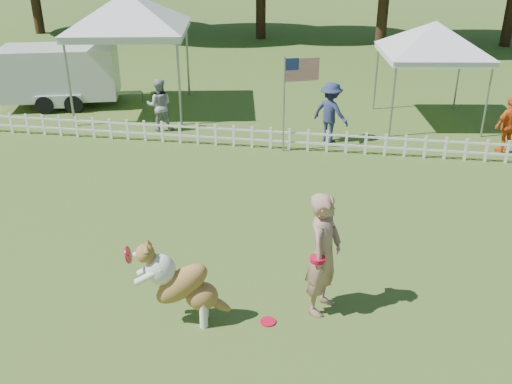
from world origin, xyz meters
The scene contains 12 objects.
ground centered at (0.00, 0.00, 0.00)m, with size 120.00×120.00×0.00m, color #35531A.
picket_fence centered at (0.00, 7.00, 0.30)m, with size 22.00×0.08×0.60m, color white, non-canonical shape.
handler centered at (1.54, 0.24, 1.00)m, with size 0.73×0.48×2.00m, color #A07660.
dog centered at (-0.48, -0.44, 0.69)m, with size 1.34×0.45×1.39m, color brown, non-canonical shape.
frisbee_on_turf centered at (0.77, -0.25, 0.01)m, with size 0.24×0.24×0.02m, color red.
canopy_tent_left centered at (-5.03, 9.78, 1.78)m, with size 3.45×3.45×3.56m, color silver, non-canonical shape.
canopy_tent_right centered at (4.02, 9.99, 1.45)m, with size 2.81×2.81×2.91m, color silver, non-canonical shape.
cargo_trailer centered at (-7.53, 9.83, 0.98)m, with size 4.43×1.95×1.95m, color silver, non-canonical shape.
flag_pole centered at (0.11, 6.88, 1.25)m, with size 0.96×0.10×2.50m, color gray, non-canonical shape.
spectator_a centered at (-3.61, 7.98, 0.75)m, with size 0.73×0.57×1.50m, color #959499.
spectator_b centered at (1.27, 7.86, 0.82)m, with size 1.06×0.61×1.65m, color navy.
spectator_c centered at (5.87, 7.78, 0.74)m, with size 0.87×0.36×1.49m, color #E05B1A.
Camera 1 is at (1.74, -7.16, 5.54)m, focal length 40.00 mm.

